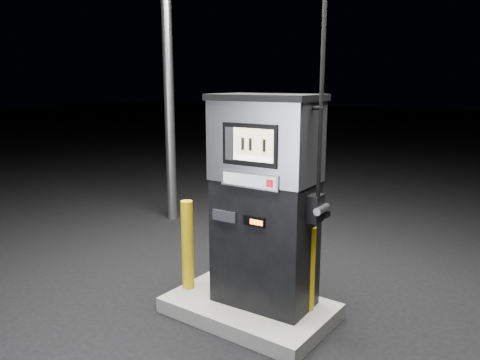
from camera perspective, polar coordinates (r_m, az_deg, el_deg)
The scene contains 5 objects.
ground at distance 4.87m, azimuth 1.17°, elevation -16.11°, with size 80.00×80.00×0.00m, color black.
pump_island at distance 4.83m, azimuth 1.17°, elevation -15.33°, with size 1.60×1.00×0.15m, color #63635F.
fuel_dispenser at distance 4.43m, azimuth 3.12°, elevation -2.43°, with size 1.13×0.65×4.20m.
bollard_left at distance 4.94m, azimuth -6.41°, elevation -7.87°, with size 0.13×0.13×0.94m, color #C79D0B.
bollard_right at distance 4.52m, azimuth 8.44°, elevation -10.68°, with size 0.11×0.11×0.82m, color #C79D0B.
Camera 1 is at (2.45, -3.53, 2.29)m, focal length 35.00 mm.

